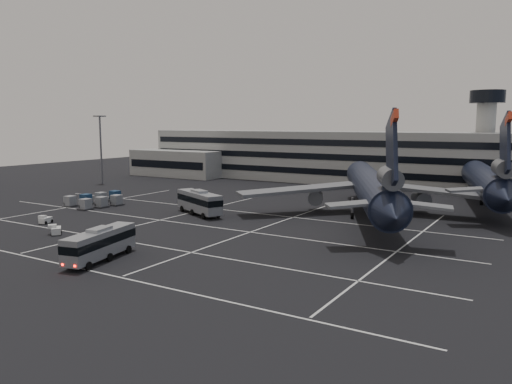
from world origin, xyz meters
TOP-DOWN VIEW (x-y plane):
  - ground at (0.00, 0.00)m, footprint 260.00×260.00m
  - lane_markings at (0.95, 0.72)m, footprint 90.00×55.62m
  - terminal at (-2.95, 71.14)m, footprint 125.00×26.00m
  - hills at (17.99, 170.00)m, footprint 352.00×180.00m
  - lightpole_left at (-55.00, 35.00)m, footprint 2.40×2.40m
  - trijet_main at (23.56, 24.72)m, footprint 43.47×54.54m
  - trijet_far at (38.34, 48.30)m, footprint 22.62×57.06m
  - bus_near at (5.06, -18.43)m, footprint 4.96×11.51m
  - bus_far at (-3.54, 11.67)m, footprint 12.51×8.04m
  - tug_a at (-19.97, -7.87)m, footprint 1.83×2.37m
  - tug_b at (-11.40, -12.22)m, footprint 2.67×2.53m
  - uld_cluster at (-27.43, 9.21)m, footprint 9.22×13.77m

SIDE VIEW (x-z plane):
  - hills at x=17.99m, z-range -34.07..9.93m
  - ground at x=0.00m, z-range 0.00..0.00m
  - lane_markings at x=0.95m, z-range 0.00..0.01m
  - tug_a at x=-19.97m, z-range -0.08..1.28m
  - tug_b at x=-11.40m, z-range -0.08..1.40m
  - uld_cluster at x=-27.43m, z-range -0.02..2.07m
  - bus_near at x=5.06m, z-range 0.19..4.15m
  - bus_far at x=-3.54m, z-range 0.21..4.62m
  - trijet_main at x=23.56m, z-range -3.79..14.29m
  - trijet_far at x=38.34m, z-range -3.61..14.47m
  - terminal at x=-2.95m, z-range -5.07..18.93m
  - lightpole_left at x=-55.00m, z-range 2.68..20.95m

